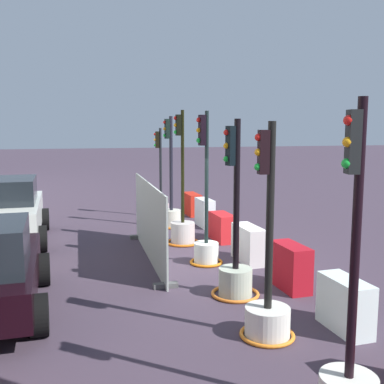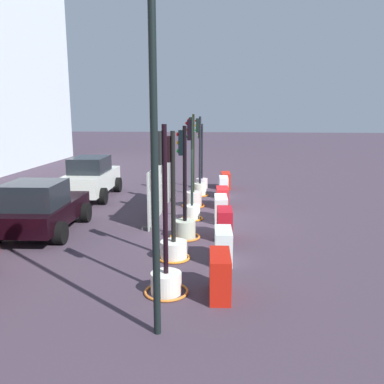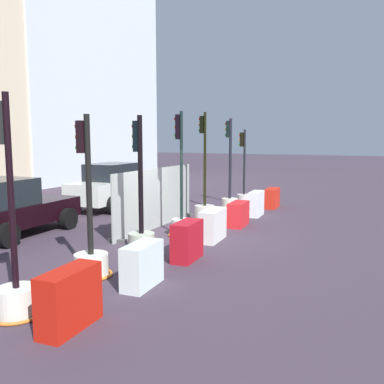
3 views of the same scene
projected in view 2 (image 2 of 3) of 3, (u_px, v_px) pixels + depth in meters
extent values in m
plane|color=#3F3340|center=(192.00, 219.00, 14.44)|extent=(120.00, 120.00, 0.00)
cylinder|color=silver|center=(166.00, 283.00, 8.58)|extent=(0.66, 0.66, 0.45)
cylinder|color=black|center=(165.00, 201.00, 8.23)|extent=(0.10, 0.10, 3.10)
cube|color=black|center=(159.00, 148.00, 8.00)|extent=(0.19, 0.16, 0.66)
sphere|color=red|center=(155.00, 137.00, 7.95)|extent=(0.11, 0.11, 0.11)
sphere|color=orange|center=(155.00, 148.00, 7.99)|extent=(0.11, 0.11, 0.11)
sphere|color=green|center=(155.00, 159.00, 8.03)|extent=(0.11, 0.11, 0.11)
torus|color=orange|center=(166.00, 292.00, 8.62)|extent=(0.94, 0.94, 0.06)
cylinder|color=silver|center=(174.00, 250.00, 10.57)|extent=(0.70, 0.70, 0.47)
cylinder|color=black|center=(173.00, 188.00, 10.24)|extent=(0.12, 0.12, 2.84)
cube|color=black|center=(167.00, 149.00, 10.05)|extent=(0.19, 0.17, 0.64)
sphere|color=red|center=(164.00, 140.00, 10.00)|extent=(0.11, 0.11, 0.11)
sphere|color=orange|center=(164.00, 149.00, 10.05)|extent=(0.11, 0.11, 0.11)
sphere|color=green|center=(164.00, 158.00, 10.09)|extent=(0.11, 0.11, 0.11)
torus|color=orange|center=(174.00, 257.00, 10.61)|extent=(0.86, 0.86, 0.06)
cylinder|color=#ADB7A1|center=(185.00, 229.00, 12.31)|extent=(0.64, 0.64, 0.54)
cylinder|color=black|center=(185.00, 174.00, 11.98)|extent=(0.12, 0.12, 2.84)
cube|color=black|center=(181.00, 143.00, 11.83)|extent=(0.20, 0.16, 0.73)
sphere|color=red|center=(178.00, 134.00, 11.81)|extent=(0.11, 0.11, 0.11)
sphere|color=orange|center=(178.00, 143.00, 11.86)|extent=(0.11, 0.11, 0.11)
sphere|color=green|center=(178.00, 151.00, 11.91)|extent=(0.11, 0.11, 0.11)
torus|color=orange|center=(185.00, 237.00, 12.36)|extent=(0.94, 0.94, 0.06)
cylinder|color=silver|center=(192.00, 212.00, 14.42)|extent=(0.58, 0.58, 0.51)
cylinder|color=black|center=(192.00, 162.00, 14.07)|extent=(0.09, 0.09, 3.09)
cube|color=black|center=(189.00, 130.00, 13.88)|extent=(0.19, 0.15, 0.70)
sphere|color=red|center=(187.00, 123.00, 13.85)|extent=(0.11, 0.11, 0.11)
sphere|color=orange|center=(187.00, 130.00, 13.89)|extent=(0.11, 0.11, 0.11)
sphere|color=green|center=(187.00, 137.00, 13.94)|extent=(0.11, 0.11, 0.11)
torus|color=orange|center=(192.00, 218.00, 14.46)|extent=(0.79, 0.79, 0.06)
cylinder|color=#BAB1AA|center=(193.00, 199.00, 16.36)|extent=(0.67, 0.67, 0.60)
cylinder|color=black|center=(193.00, 154.00, 16.00)|extent=(0.09, 0.09, 3.08)
cube|color=black|center=(191.00, 125.00, 15.79)|extent=(0.17, 0.14, 0.56)
sphere|color=red|center=(189.00, 120.00, 15.77)|extent=(0.10, 0.10, 0.10)
sphere|color=orange|center=(189.00, 125.00, 15.81)|extent=(0.10, 0.10, 0.10)
sphere|color=green|center=(189.00, 129.00, 15.84)|extent=(0.10, 0.10, 0.10)
torus|color=orange|center=(193.00, 205.00, 16.41)|extent=(0.93, 0.93, 0.07)
cylinder|color=beige|center=(200.00, 189.00, 18.46)|extent=(0.60, 0.60, 0.56)
cylinder|color=black|center=(200.00, 150.00, 18.11)|extent=(0.11, 0.11, 2.99)
cube|color=black|center=(198.00, 125.00, 17.92)|extent=(0.18, 0.16, 0.62)
sphere|color=red|center=(196.00, 121.00, 17.90)|extent=(0.10, 0.10, 0.10)
sphere|color=orange|center=(196.00, 125.00, 17.95)|extent=(0.10, 0.10, 0.10)
sphere|color=green|center=(196.00, 130.00, 17.99)|extent=(0.10, 0.10, 0.10)
torus|color=orange|center=(200.00, 195.00, 18.51)|extent=(0.80, 0.80, 0.06)
cylinder|color=silver|center=(202.00, 183.00, 20.22)|extent=(0.57, 0.57, 0.49)
cylinder|color=black|center=(202.00, 151.00, 19.91)|extent=(0.09, 0.09, 2.69)
cube|color=black|center=(200.00, 132.00, 19.71)|extent=(0.16, 0.16, 0.58)
sphere|color=red|center=(198.00, 128.00, 19.67)|extent=(0.09, 0.09, 0.09)
sphere|color=orange|center=(198.00, 132.00, 19.70)|extent=(0.09, 0.09, 0.09)
sphere|color=green|center=(198.00, 136.00, 19.74)|extent=(0.09, 0.09, 0.09)
cube|color=red|center=(220.00, 275.00, 8.40)|extent=(1.11, 0.48, 0.92)
cube|color=silver|center=(223.00, 246.00, 10.34)|extent=(1.03, 0.49, 0.85)
cube|color=#AD121E|center=(224.00, 224.00, 12.26)|extent=(1.03, 0.50, 0.91)
cube|color=silver|center=(221.00, 209.00, 14.20)|extent=(1.18, 0.50, 0.87)
cube|color=red|center=(222.00, 197.00, 16.29)|extent=(1.09, 0.53, 0.78)
cube|color=white|center=(224.00, 187.00, 18.18)|extent=(1.03, 0.44, 0.90)
cube|color=red|center=(226.00, 180.00, 20.18)|extent=(1.16, 0.50, 0.79)
cube|color=silver|center=(91.00, 181.00, 17.99)|extent=(4.33, 1.78, 0.80)
cube|color=black|center=(90.00, 165.00, 17.78)|extent=(2.06, 1.50, 0.67)
cylinder|color=black|center=(82.00, 184.00, 19.41)|extent=(0.70, 0.31, 0.69)
cylinder|color=black|center=(118.00, 185.00, 19.32)|extent=(0.70, 0.31, 0.69)
cylinder|color=black|center=(62.00, 196.00, 16.82)|extent=(0.70, 0.31, 0.69)
cylinder|color=black|center=(103.00, 196.00, 16.73)|extent=(0.70, 0.31, 0.69)
cube|color=black|center=(44.00, 212.00, 12.89)|extent=(3.97, 2.00, 0.61)
cube|color=black|center=(35.00, 195.00, 12.22)|extent=(1.79, 1.68, 0.76)
cylinder|color=black|center=(31.00, 212.00, 14.17)|extent=(0.68, 0.31, 0.67)
cylinder|color=black|center=(85.00, 212.00, 14.09)|extent=(0.68, 0.31, 0.67)
cylinder|color=black|center=(60.00, 233.00, 11.72)|extent=(0.68, 0.31, 0.67)
cylinder|color=black|center=(155.00, 177.00, 6.53)|extent=(0.13, 0.13, 5.52)
cube|color=#9BA49C|center=(160.00, 189.00, 15.10)|extent=(4.76, 0.04, 1.89)
cube|color=#4C4C4C|center=(150.00, 228.00, 13.18)|extent=(0.16, 0.50, 0.10)
cube|color=#4C4C4C|center=(169.00, 200.00, 17.37)|extent=(0.16, 0.50, 0.10)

